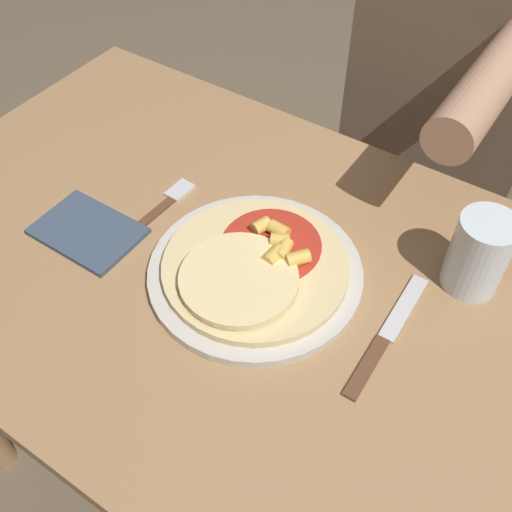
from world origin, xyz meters
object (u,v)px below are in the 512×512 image
(person_diner, at_px, (453,91))
(fork, at_px, (159,209))
(pizza, at_px, (255,266))
(dining_table, at_px, (266,331))
(drinking_glass, at_px, (479,254))
(knife, at_px, (386,336))
(plate, at_px, (256,272))

(person_diner, bearing_deg, fork, -114.45)
(pizza, distance_m, person_diner, 0.60)
(dining_table, bearing_deg, person_diner, 86.12)
(pizza, xyz_separation_m, drinking_glass, (0.25, 0.16, 0.03))
(dining_table, xyz_separation_m, fork, (-0.22, 0.03, 0.13))
(pizza, relative_size, knife, 1.17)
(dining_table, distance_m, person_diner, 0.60)
(fork, xyz_separation_m, person_diner, (0.26, 0.56, -0.00))
(dining_table, bearing_deg, plate, 174.64)
(dining_table, distance_m, pizza, 0.15)
(knife, distance_m, person_diner, 0.60)
(dining_table, relative_size, person_diner, 0.96)
(plate, xyz_separation_m, pizza, (0.00, -0.00, 0.02))
(plate, xyz_separation_m, drinking_glass, (0.25, 0.15, 0.05))
(dining_table, xyz_separation_m, person_diner, (0.04, 0.59, 0.12))
(dining_table, height_order, knife, knife)
(fork, relative_size, drinking_glass, 1.52)
(drinking_glass, bearing_deg, knife, -110.19)
(pizza, height_order, person_diner, person_diner)
(drinking_glass, bearing_deg, dining_table, -146.18)
(knife, xyz_separation_m, drinking_glass, (0.05, 0.15, 0.06))
(pizza, xyz_separation_m, fork, (-0.20, 0.03, -0.02))
(knife, relative_size, person_diner, 0.17)
(dining_table, relative_size, drinking_glass, 10.55)
(pizza, distance_m, fork, 0.20)
(drinking_glass, bearing_deg, pizza, -147.65)
(plate, relative_size, person_diner, 0.24)
(plate, bearing_deg, dining_table, -5.36)
(pizza, distance_m, drinking_glass, 0.30)
(dining_table, xyz_separation_m, plate, (-0.02, 0.00, 0.13))
(knife, xyz_separation_m, person_diner, (-0.14, 0.58, -0.00))
(plate, bearing_deg, person_diner, 84.27)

